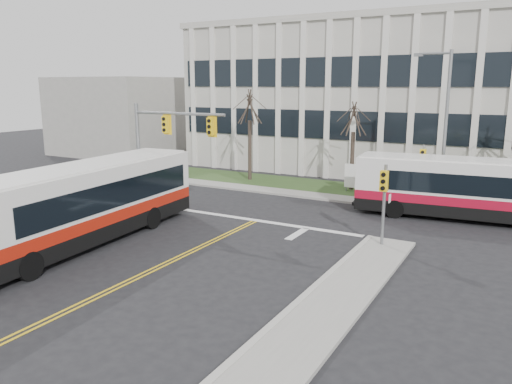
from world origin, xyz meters
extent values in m
plane|color=black|center=(0.00, 0.00, 0.00)|extent=(120.00, 120.00, 0.00)
cube|color=#9E9B93|center=(7.50, -5.00, 0.07)|extent=(2.00, 26.00, 0.14)
cube|color=#9E9B93|center=(5.00, 15.20, 0.07)|extent=(44.00, 1.60, 0.14)
cube|color=#31481F|center=(5.00, 18.00, 0.06)|extent=(44.00, 5.00, 0.12)
cube|color=beige|center=(5.00, 30.00, 6.00)|extent=(40.00, 16.00, 12.00)
cube|color=#9E9B93|center=(-26.00, 26.00, 4.00)|extent=(12.00, 12.00, 8.00)
cylinder|color=slate|center=(-7.30, 7.20, 3.10)|extent=(0.22, 0.22, 6.20)
cylinder|color=slate|center=(-4.30, 7.20, 5.70)|extent=(6.00, 0.16, 0.16)
cube|color=yellow|center=(-5.10, 7.05, 5.10)|extent=(0.34, 0.24, 0.92)
cube|color=yellow|center=(-2.10, 7.05, 5.10)|extent=(0.34, 0.24, 0.92)
cylinder|color=slate|center=(7.20, 7.00, 1.90)|extent=(0.14, 0.14, 3.80)
cube|color=yellow|center=(7.20, 6.80, 3.10)|extent=(0.34, 0.24, 0.92)
cylinder|color=slate|center=(7.20, 15.50, 1.90)|extent=(0.14, 0.14, 3.80)
cube|color=yellow|center=(7.20, 15.30, 3.10)|extent=(0.34, 0.24, 0.92)
cylinder|color=slate|center=(8.20, 16.20, 4.60)|extent=(0.20, 0.20, 9.20)
cylinder|color=slate|center=(7.30, 16.20, 9.00)|extent=(1.80, 0.14, 0.14)
cube|color=slate|center=(6.40, 16.20, 8.95)|extent=(0.50, 0.25, 0.18)
cylinder|color=slate|center=(1.90, 17.50, 0.50)|extent=(0.08, 0.08, 1.00)
cylinder|color=slate|center=(3.10, 17.50, 0.50)|extent=(0.08, 0.08, 1.00)
cube|color=white|center=(2.50, 17.50, 1.20)|extent=(1.50, 0.12, 1.60)
cylinder|color=#42352B|center=(-6.00, 18.00, 2.31)|extent=(0.28, 0.28, 4.62)
cylinder|color=#42352B|center=(2.00, 18.20, 2.05)|extent=(0.28, 0.28, 4.09)
camera|label=1|loc=(12.73, -14.71, 7.22)|focal=35.00mm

